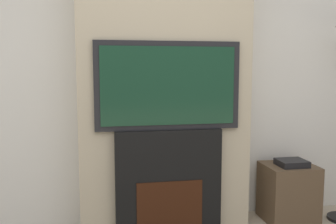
{
  "coord_description": "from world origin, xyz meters",
  "views": [
    {
      "loc": [
        -0.49,
        -0.97,
        1.25
      ],
      "look_at": [
        0.0,
        1.68,
        0.93
      ],
      "focal_mm": 40.0,
      "sensor_mm": 36.0,
      "label": 1
    }
  ],
  "objects": [
    {
      "name": "media_stand",
      "position": [
        1.03,
        1.77,
        0.24
      ],
      "size": [
        0.41,
        0.36,
        0.52
      ],
      "color": "brown",
      "rests_on": "ground_plane"
    },
    {
      "name": "wall_back",
      "position": [
        0.0,
        2.03,
        1.35
      ],
      "size": [
        6.0,
        0.06,
        2.7
      ],
      "color": "silver",
      "rests_on": "ground_plane"
    },
    {
      "name": "fireplace",
      "position": [
        0.0,
        1.68,
        0.4
      ],
      "size": [
        0.78,
        0.15,
        0.81
      ],
      "color": "black",
      "rests_on": "ground_plane"
    },
    {
      "name": "chimney_breast",
      "position": [
        0.0,
        1.84,
        1.35
      ],
      "size": [
        1.28,
        0.32,
        2.7
      ],
      "color": "#BCAD8E",
      "rests_on": "ground_plane"
    },
    {
      "name": "television",
      "position": [
        0.0,
        1.67,
        1.13
      ],
      "size": [
        1.05,
        0.07,
        0.64
      ],
      "color": "black",
      "rests_on": "fireplace"
    }
  ]
}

